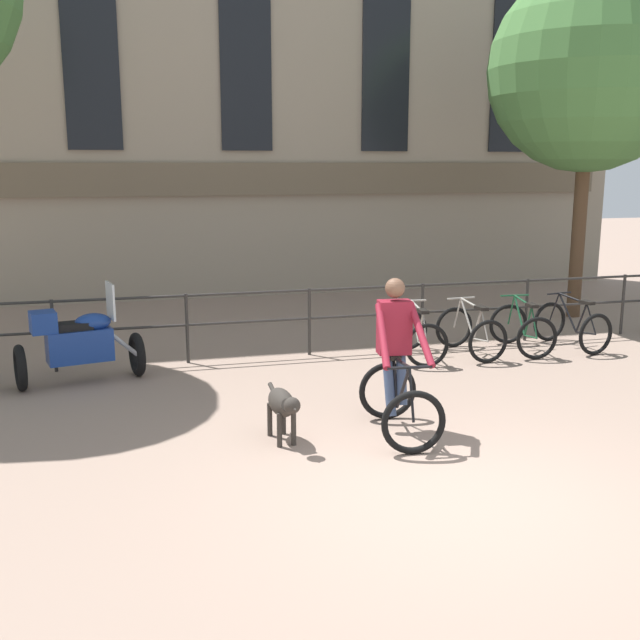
{
  "coord_description": "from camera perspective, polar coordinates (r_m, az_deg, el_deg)",
  "views": [
    {
      "loc": [
        -2.76,
        -5.79,
        2.92
      ],
      "look_at": [
        -0.45,
        2.86,
        1.05
      ],
      "focal_mm": 42.0,
      "sensor_mm": 36.0,
      "label": 1
    }
  ],
  "objects": [
    {
      "name": "ground_plane",
      "position": [
        7.04,
        9.86,
        -12.87
      ],
      "size": [
        60.0,
        60.0,
        0.0
      ],
      "primitive_type": "plane",
      "color": "gray"
    },
    {
      "name": "tree_canalside_right",
      "position": [
        15.26,
        19.88,
        17.46
      ],
      "size": [
        3.72,
        3.72,
        6.47
      ],
      "color": "brown",
      "rests_on": "ground_plane"
    },
    {
      "name": "parked_bicycle_far_end",
      "position": [
        12.72,
        18.65,
        -0.44
      ],
      "size": [
        0.83,
        1.2,
        0.86
      ],
      "rotation": [
        0.0,
        0.0,
        3.3
      ],
      "color": "black",
      "rests_on": "ground_plane"
    },
    {
      "name": "canal_railing",
      "position": [
        11.54,
        -0.82,
        0.76
      ],
      "size": [
        15.05,
        0.05,
        1.05
      ],
      "color": "#2D2B28",
      "rests_on": "ground_plane"
    },
    {
      "name": "parked_bicycle_mid_right",
      "position": [
        12.25,
        15.15,
        -0.68
      ],
      "size": [
        0.75,
        1.16,
        0.86
      ],
      "rotation": [
        0.0,
        0.0,
        3.05
      ],
      "color": "black",
      "rests_on": "ground_plane"
    },
    {
      "name": "parked_bicycle_near_lamp",
      "position": [
        11.47,
        7.38,
        -1.2
      ],
      "size": [
        0.77,
        1.17,
        0.86
      ],
      "rotation": [
        0.0,
        0.0,
        3.04
      ],
      "color": "black",
      "rests_on": "ground_plane"
    },
    {
      "name": "cyclist_with_bike",
      "position": [
        8.25,
        5.91,
        -3.42
      ],
      "size": [
        0.8,
        1.24,
        1.7
      ],
      "rotation": [
        0.0,
        0.0,
        -0.11
      ],
      "color": "black",
      "rests_on": "ground_plane"
    },
    {
      "name": "building_facade",
      "position": [
        17.26,
        -5.94,
        21.7
      ],
      "size": [
        18.0,
        0.72,
        11.86
      ],
      "color": "gray",
      "rests_on": "ground_plane"
    },
    {
      "name": "parked_bicycle_mid_left",
      "position": [
        11.84,
        11.4,
        -0.93
      ],
      "size": [
        0.73,
        1.15,
        0.86
      ],
      "rotation": [
        0.0,
        0.0,
        3.2
      ],
      "color": "black",
      "rests_on": "ground_plane"
    },
    {
      "name": "dog",
      "position": [
        7.99,
        -2.86,
        -6.46
      ],
      "size": [
        0.29,
        0.93,
        0.59
      ],
      "rotation": [
        0.0,
        0.0,
        0.09
      ],
      "color": "#332D28",
      "rests_on": "ground_plane"
    },
    {
      "name": "parked_motorcycle",
      "position": [
        10.56,
        -17.93,
        -1.68
      ],
      "size": [
        1.74,
        0.96,
        1.35
      ],
      "rotation": [
        0.0,
        0.0,
        1.79
      ],
      "color": "black",
      "rests_on": "ground_plane"
    }
  ]
}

